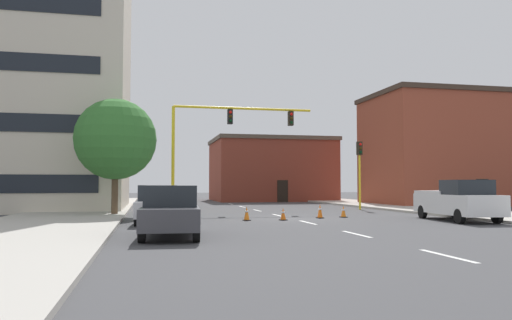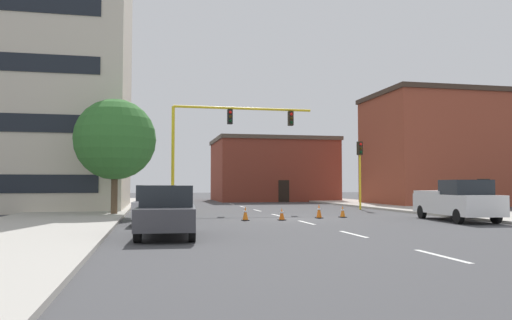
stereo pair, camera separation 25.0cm
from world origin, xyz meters
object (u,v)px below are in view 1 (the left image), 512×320
Objects in this scene: traffic_light_pole_right at (360,160)px; traffic_cone_roadside_a at (320,211)px; pickup_truck_white at (458,201)px; traffic_cone_roadside_b at (283,214)px; sedan_dark_gray_mid_left at (171,211)px; tree_left_near at (115,139)px; traffic_cone_roadside_d at (247,213)px; sedan_silver_near_left at (159,204)px; traffic_signal_gantry at (194,176)px; traffic_cone_roadside_c at (343,212)px.

traffic_light_pole_right is 6.32× the size of traffic_cone_roadside_a.
pickup_truck_white is at bearing -89.05° from traffic_light_pole_right.
sedan_dark_gray_mid_left is at bearing -130.79° from traffic_cone_roadside_b.
traffic_cone_roadside_a is at bearing -20.14° from tree_left_near.
sedan_dark_gray_mid_left is (2.57, -11.68, -3.41)m from tree_left_near.
pickup_truck_white is 8.54m from traffic_cone_roadside_b.
tree_left_near is 9.27× the size of traffic_cone_roadside_d.
sedan_silver_near_left reaches higher than traffic_cone_roadside_b.
pickup_truck_white is at bearing -28.78° from traffic_cone_roadside_a.
traffic_light_pole_right is 1.04× the size of sedan_silver_near_left.
traffic_signal_gantry is 16.30× the size of traffic_cone_roadside_b.
traffic_cone_roadside_c is at bearing 12.26° from traffic_cone_roadside_d.
sedan_dark_gray_mid_left is (-14.02, -4.52, -0.09)m from pickup_truck_white.
traffic_cone_roadside_c is (1.45, 0.32, -0.06)m from traffic_cone_roadside_a.
sedan_silver_near_left is (-2.38, -8.54, -1.41)m from traffic_signal_gantry.
traffic_signal_gantry is 1.80× the size of pickup_truck_white.
traffic_light_pole_right reaches higher than sedan_silver_near_left.
sedan_silver_near_left reaches higher than traffic_cone_roadside_c.
traffic_cone_roadside_b is at bearing -132.43° from traffic_light_pole_right.
sedan_dark_gray_mid_left is at bearing -87.35° from sedan_silver_near_left.
traffic_signal_gantry is 5.88m from tree_left_near.
sedan_silver_near_left is 1.00× the size of sedan_dark_gray_mid_left.
pickup_truck_white is (0.18, -11.00, -2.55)m from traffic_light_pole_right.
traffic_cone_roadside_b is (3.70, -7.90, -2.00)m from traffic_signal_gantry.
traffic_signal_gantry reaches higher than pickup_truck_white.
traffic_light_pole_right is at bearing 47.57° from traffic_cone_roadside_b.
pickup_truck_white reaches higher than traffic_cone_roadside_b.
traffic_cone_roadside_b is at bearing 5.99° from sedan_silver_near_left.
sedan_dark_gray_mid_left is (-2.10, -14.62, -1.41)m from traffic_signal_gantry.
tree_left_near reaches higher than sedan_silver_near_left.
sedan_dark_gray_mid_left is at bearing -77.57° from tree_left_near.
traffic_cone_roadside_b is 1.82m from traffic_cone_roadside_d.
tree_left_near is at bearing -147.85° from traffic_signal_gantry.
traffic_signal_gantry reaches higher than traffic_light_pole_right.
traffic_signal_gantry reaches higher than traffic_cone_roadside_b.
traffic_cone_roadside_a is at bearing -167.41° from traffic_cone_roadside_c.
sedan_dark_gray_mid_left is 6.07× the size of traffic_cone_roadside_a.
traffic_light_pole_right reaches higher than traffic_cone_roadside_a.
traffic_cone_roadside_b is (-2.30, -1.04, -0.07)m from traffic_cone_roadside_a.
traffic_cone_roadside_a is (6.00, -6.86, -1.93)m from traffic_signal_gantry.
traffic_cone_roadside_d is at bearing 59.89° from sedan_dark_gray_mid_left.
pickup_truck_white is 8.70× the size of traffic_cone_roadside_c.
traffic_light_pole_right reaches higher than sedan_dark_gray_mid_left.
sedan_dark_gray_mid_left is (0.28, -6.09, 0.00)m from sedan_silver_near_left.
traffic_cone_roadside_d is at bearing -36.16° from tree_left_near.
traffic_cone_roadside_b is at bearing -30.62° from tree_left_near.
traffic_cone_roadside_d is at bearing 166.71° from pickup_truck_white.
sedan_silver_near_left is 6.09m from sedan_dark_gray_mid_left.
traffic_signal_gantry is 10.10m from traffic_cone_roadside_c.
traffic_cone_roadside_d is (6.57, -4.80, -3.95)m from tree_left_near.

